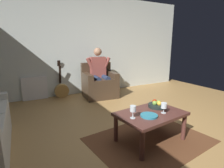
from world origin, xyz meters
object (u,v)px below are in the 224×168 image
armchair (99,85)px  fruit_bowl (157,105)px  person_seated (99,71)px  wine_glass_near (133,109)px  coffee_table (151,117)px  wine_glass_far (164,106)px  decorative_dish (149,116)px  guitar (62,89)px

armchair → fruit_bowl: (0.03, 2.21, 0.14)m
person_seated → wine_glass_near: 2.43m
coffee_table → wine_glass_far: bearing=147.5°
armchair → fruit_bowl: 2.21m
person_seated → coffee_table: 2.35m
wine_glass_far → decorative_dish: bearing=0.1°
coffee_table → wine_glass_far: 0.24m
fruit_bowl → guitar: bearing=-71.5°
person_seated → fruit_bowl: size_ratio=4.67×
coffee_table → decorative_dish: (0.11, 0.09, 0.07)m
coffee_table → wine_glass_near: wine_glass_near is taller
armchair → guitar: size_ratio=0.92×
decorative_dish → wine_glass_far: bearing=-179.9°
coffee_table → fruit_bowl: fruit_bowl is taller
armchair → wine_glass_far: armchair is taller
guitar → fruit_bowl: guitar is taller
fruit_bowl → decorative_dish: size_ratio=1.18×
armchair → decorative_dish: (0.37, 2.43, 0.12)m
armchair → decorative_dish: 2.46m
armchair → coffee_table: armchair is taller
armchair → fruit_bowl: bearing=94.2°
guitar → decorative_dish: bearing=100.7°
armchair → wine_glass_far: size_ratio=5.88×
wine_glass_far → decorative_dish: (0.26, 0.00, -0.09)m
armchair → person_seated: bearing=90.0°
fruit_bowl → coffee_table: bearing=29.5°
coffee_table → armchair: bearing=-96.3°
guitar → wine_glass_near: guitar is taller
person_seated → coffee_table: (0.26, 2.31, -0.31)m
armchair → person_seated: (0.00, 0.02, 0.35)m
armchair → wine_glass_far: 2.44m
person_seated → fruit_bowl: person_seated is taller
coffee_table → fruit_bowl: (-0.22, -0.13, 0.10)m
person_seated → wine_glass_near: (0.59, 2.35, -0.13)m
decorative_dish → armchair: bearing=-98.6°
wine_glass_near → armchair: bearing=-103.9°
guitar → fruit_bowl: size_ratio=3.53×
armchair → wine_glass_near: armchair is taller
armchair → wine_glass_near: 2.46m
coffee_table → fruit_bowl: size_ratio=3.69×
person_seated → guitar: person_seated is taller
wine_glass_near → wine_glass_far: (-0.48, 0.05, -0.02)m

